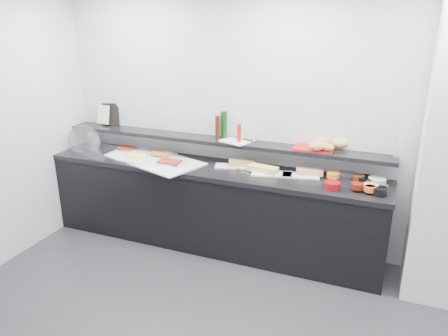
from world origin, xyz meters
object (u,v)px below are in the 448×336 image
at_px(bread_tray, 314,148).
at_px(condiment_tray, 235,142).
at_px(cloche_base, 98,149).
at_px(sandwich_plate_mid, 272,174).
at_px(carafe, 401,144).
at_px(framed_print, 111,114).

bearing_deg(bread_tray, condiment_tray, -178.19).
bearing_deg(cloche_base, sandwich_plate_mid, 6.32).
bearing_deg(cloche_base, bread_tray, 10.75).
relative_size(cloche_base, carafe, 1.59).
distance_m(sandwich_plate_mid, condiment_tray, 0.52).
relative_size(sandwich_plate_mid, bread_tray, 1.06).
bearing_deg(condiment_tray, sandwich_plate_mid, 4.43).
bearing_deg(framed_print, bread_tray, -17.80).
xyz_separation_m(sandwich_plate_mid, framed_print, (-2.05, 0.25, 0.37)).
bearing_deg(condiment_tray, bread_tray, 24.94).
xyz_separation_m(bread_tray, carafe, (0.78, -0.04, 0.14)).
height_order(condiment_tray, carafe, carafe).
bearing_deg(framed_print, cloche_base, -111.35).
distance_m(condiment_tray, carafe, 1.59).
relative_size(cloche_base, condiment_tray, 1.63).
distance_m(cloche_base, bread_tray, 2.45).
height_order(cloche_base, framed_print, framed_print).
distance_m(condiment_tray, bread_tray, 0.81).
bearing_deg(bread_tray, carafe, -5.03).
relative_size(framed_print, carafe, 0.87).
bearing_deg(condiment_tray, cloche_base, -154.78).
xyz_separation_m(cloche_base, framed_print, (0.02, 0.25, 0.36)).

